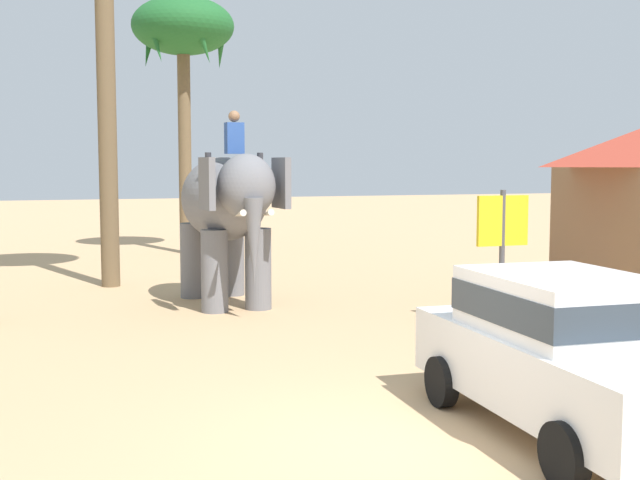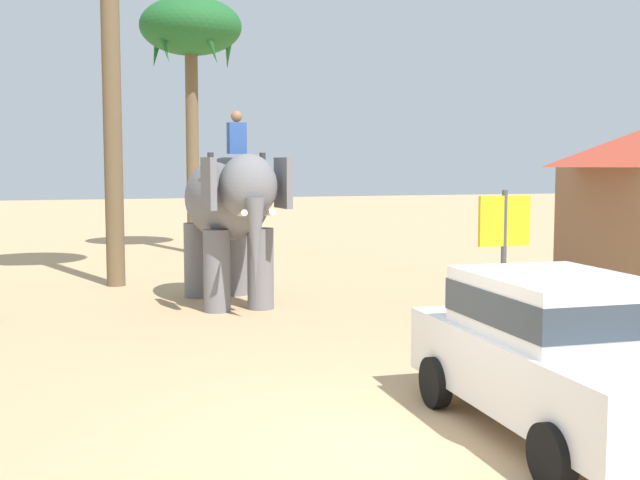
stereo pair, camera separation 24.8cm
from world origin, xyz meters
name	(u,v)px [view 2 (the right image)]	position (x,y,z in m)	size (l,w,h in m)	color
ground_plane	(406,447)	(0.00, 0.00, 0.00)	(120.00, 120.00, 0.00)	tan
car_sedan_foreground	(558,348)	(1.68, -0.12, 0.93)	(1.99, 4.16, 1.70)	white
elephant_with_mahout	(229,207)	(-0.04, 8.82, 1.99)	(1.77, 3.92, 3.88)	slate
palm_tree_left_of_road	(191,34)	(0.78, 18.78, 6.93)	(3.20, 3.20, 8.06)	brown
signboard_yellow	(504,230)	(4.23, 5.39, 1.69)	(1.00, 0.10, 2.40)	#4C4C51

